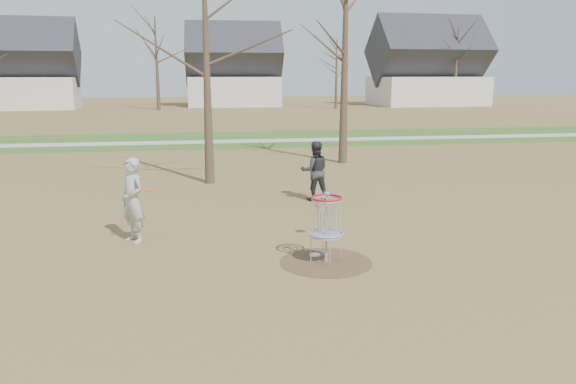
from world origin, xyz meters
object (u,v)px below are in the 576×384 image
(player_throwing, at_px, (315,171))
(disc_golf_basket, at_px, (327,217))
(player_standing, at_px, (133,200))
(disc_grounded, at_px, (315,255))

(player_throwing, distance_m, disc_golf_basket, 5.48)
(player_standing, distance_m, disc_grounded, 4.11)
(disc_golf_basket, bearing_deg, player_throwing, 80.30)
(disc_golf_basket, bearing_deg, player_standing, 151.95)
(disc_golf_basket, bearing_deg, disc_grounded, 106.16)
(disc_grounded, bearing_deg, player_throwing, 78.10)
(player_throwing, bearing_deg, disc_grounded, 79.54)
(player_standing, distance_m, player_throwing, 5.80)
(player_standing, xyz_separation_m, player_throwing, (4.72, 3.37, -0.07))
(player_standing, xyz_separation_m, disc_grounded, (3.68, -1.60, -0.90))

